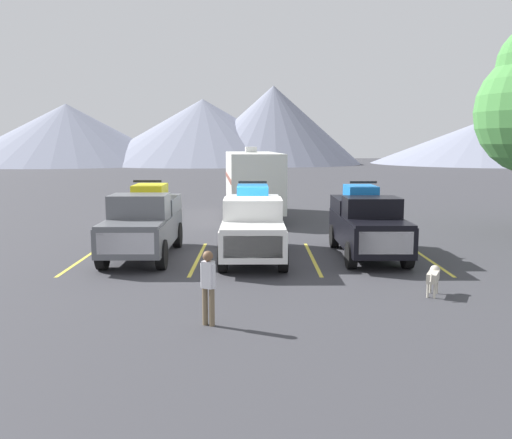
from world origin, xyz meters
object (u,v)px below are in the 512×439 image
object	(u,v)px
camper_trailer_a	(253,180)
person_a	(209,283)
pickup_truck_c	(367,223)
dog	(434,276)
pickup_truck_a	(145,222)
pickup_truck_b	(253,223)

from	to	relation	value
camper_trailer_a	person_a	bearing A→B (deg)	-92.74
pickup_truck_c	camper_trailer_a	size ratio (longest dim) A/B	0.58
dog	pickup_truck_a	bearing A→B (deg)	149.59
pickup_truck_b	camper_trailer_a	bearing A→B (deg)	90.34
pickup_truck_a	person_a	size ratio (longest dim) A/B	3.35
pickup_truck_b	pickup_truck_c	bearing A→B (deg)	3.41
camper_trailer_a	dog	world-z (taller)	camper_trailer_a
pickup_truck_b	person_a	distance (m)	7.32
person_a	dog	size ratio (longest dim) A/B	1.82
pickup_truck_b	dog	bearing A→B (deg)	-45.44
pickup_truck_a	dog	world-z (taller)	pickup_truck_a
pickup_truck_c	person_a	world-z (taller)	pickup_truck_c
pickup_truck_b	dog	size ratio (longest dim) A/B	6.51
pickup_truck_b	pickup_truck_c	distance (m)	3.97
pickup_truck_c	dog	xyz separation A→B (m)	(0.76, -5.03, -0.67)
camper_trailer_a	dog	size ratio (longest dim) A/B	10.22
pickup_truck_a	dog	bearing A→B (deg)	-30.41
camper_trailer_a	person_a	size ratio (longest dim) A/B	5.61
person_a	camper_trailer_a	bearing A→B (deg)	87.26
pickup_truck_b	person_a	bearing A→B (deg)	-97.18
pickup_truck_b	dog	distance (m)	6.76
pickup_truck_c	person_a	distance (m)	8.94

